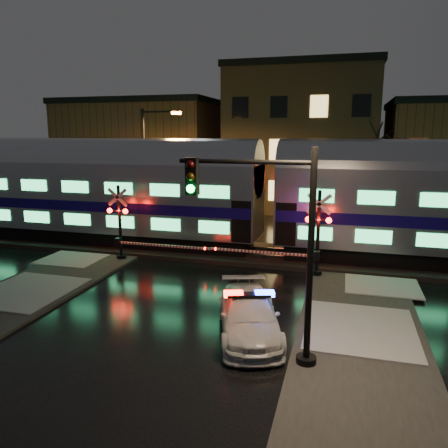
{
  "coord_description": "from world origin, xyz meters",
  "views": [
    {
      "loc": [
        5.75,
        -17.06,
        6.41
      ],
      "look_at": [
        0.31,
        2.5,
        2.2
      ],
      "focal_mm": 35.0,
      "sensor_mm": 36.0,
      "label": 1
    }
  ],
  "objects_px": {
    "traffic_light": "(275,253)",
    "police_car": "(249,315)",
    "crossing_signal_right": "(309,242)",
    "crossing_signal_left": "(126,231)",
    "streetlight": "(148,162)"
  },
  "relations": [
    {
      "from": "police_car",
      "to": "traffic_light",
      "type": "relative_size",
      "value": 0.81
    },
    {
      "from": "crossing_signal_right",
      "to": "traffic_light",
      "type": "height_order",
      "value": "traffic_light"
    },
    {
      "from": "police_car",
      "to": "streetlight",
      "type": "relative_size",
      "value": 0.62
    },
    {
      "from": "crossing_signal_right",
      "to": "traffic_light",
      "type": "relative_size",
      "value": 0.92
    },
    {
      "from": "police_car",
      "to": "crossing_signal_left",
      "type": "distance_m",
      "value": 10.17
    },
    {
      "from": "police_car",
      "to": "traffic_light",
      "type": "bearing_deg",
      "value": -74.0
    },
    {
      "from": "police_car",
      "to": "crossing_signal_right",
      "type": "xyz_separation_m",
      "value": [
        1.36,
        6.48,
        0.97
      ]
    },
    {
      "from": "traffic_light",
      "to": "police_car",
      "type": "bearing_deg",
      "value": 109.08
    },
    {
      "from": "crossing_signal_right",
      "to": "traffic_light",
      "type": "distance_m",
      "value": 8.17
    },
    {
      "from": "traffic_light",
      "to": "streetlight",
      "type": "distance_m",
      "value": 18.18
    },
    {
      "from": "crossing_signal_left",
      "to": "traffic_light",
      "type": "xyz_separation_m",
      "value": [
        8.81,
        -8.01,
        1.63
      ]
    },
    {
      "from": "police_car",
      "to": "streetlight",
      "type": "bearing_deg",
      "value": 108.36
    },
    {
      "from": "crossing_signal_right",
      "to": "crossing_signal_left",
      "type": "height_order",
      "value": "crossing_signal_right"
    },
    {
      "from": "police_car",
      "to": "streetlight",
      "type": "height_order",
      "value": "streetlight"
    },
    {
      "from": "crossing_signal_right",
      "to": "streetlight",
      "type": "xyz_separation_m",
      "value": [
        -10.94,
        6.7,
        2.95
      ]
    }
  ]
}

